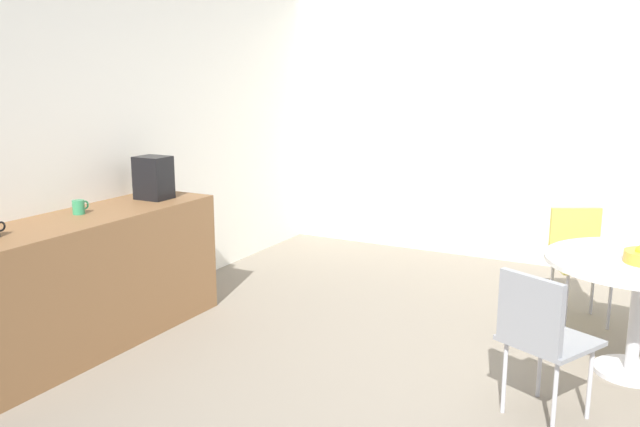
% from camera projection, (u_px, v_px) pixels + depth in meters
% --- Properties ---
extents(ground_plane, '(6.00, 6.00, 0.00)m').
position_uv_depth(ground_plane, '(493.00, 402.00, 3.84)').
color(ground_plane, gray).
extents(wall_back, '(6.00, 0.10, 2.60)m').
position_uv_depth(wall_back, '(94.00, 146.00, 4.95)').
color(wall_back, white).
rests_on(wall_back, ground_plane).
extents(wall_side_right, '(0.10, 6.00, 2.60)m').
position_uv_depth(wall_side_right, '(583.00, 131.00, 6.15)').
color(wall_side_right, white).
rests_on(wall_side_right, ground_plane).
extents(counter_block, '(2.10, 0.60, 0.90)m').
position_uv_depth(counter_block, '(85.00, 282.00, 4.55)').
color(counter_block, brown).
rests_on(counter_block, ground_plane).
extents(round_table, '(1.12, 1.12, 0.73)m').
position_uv_depth(round_table, '(640.00, 281.00, 4.08)').
color(round_table, silver).
rests_on(round_table, ground_plane).
extents(chair_yellow, '(0.57, 0.57, 0.83)m').
position_uv_depth(chair_yellow, '(578.00, 251.00, 5.06)').
color(chair_yellow, silver).
rests_on(chair_yellow, ground_plane).
extents(chair_gray, '(0.56, 0.56, 0.83)m').
position_uv_depth(chair_gray, '(540.00, 329.00, 3.53)').
color(chair_gray, silver).
rests_on(chair_gray, ground_plane).
extents(mug_white, '(0.13, 0.08, 0.09)m').
position_uv_depth(mug_white, '(154.00, 192.00, 5.07)').
color(mug_white, white).
rests_on(mug_white, counter_block).
extents(mug_red, '(0.13, 0.08, 0.09)m').
position_uv_depth(mug_red, '(79.00, 207.00, 4.53)').
color(mug_red, '#338C59').
rests_on(mug_red, counter_block).
extents(coffee_maker, '(0.20, 0.24, 0.32)m').
position_uv_depth(coffee_maker, '(153.00, 178.00, 5.04)').
color(coffee_maker, black).
rests_on(coffee_maker, counter_block).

